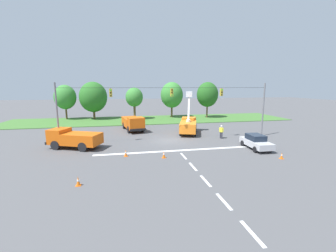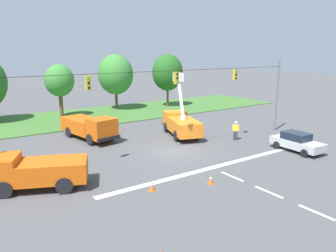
% 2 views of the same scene
% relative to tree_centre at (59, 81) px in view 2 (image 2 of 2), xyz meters
% --- Properties ---
extents(ground_plane, '(200.00, 200.00, 0.00)m').
position_rel_tree_centre_xyz_m(ground_plane, '(3.31, -19.27, -4.57)').
color(ground_plane, '#4C4C4F').
extents(grass_verge, '(56.00, 12.00, 0.10)m').
position_rel_tree_centre_xyz_m(grass_verge, '(3.31, -1.27, -4.52)').
color(grass_verge, '#3D6B2D').
rests_on(grass_verge, ground).
extents(lane_markings, '(17.60, 15.25, 0.01)m').
position_rel_tree_centre_xyz_m(lane_markings, '(3.31, -25.51, -4.57)').
color(lane_markings, silver).
rests_on(lane_markings, ground).
extents(signal_gantry, '(26.20, 0.33, 7.20)m').
position_rel_tree_centre_xyz_m(signal_gantry, '(3.32, -19.27, -0.14)').
color(signal_gantry, slate).
rests_on(signal_gantry, ground).
extents(tree_centre, '(3.51, 3.46, 6.56)m').
position_rel_tree_centre_xyz_m(tree_centre, '(0.00, 0.00, 0.00)').
color(tree_centre, brown).
rests_on(tree_centre, ground).
extents(tree_east, '(4.80, 5.10, 7.70)m').
position_rel_tree_centre_xyz_m(tree_east, '(8.15, 1.39, 0.36)').
color(tree_east, brown).
rests_on(tree_east, ground).
extents(tree_far_east, '(4.62, 4.13, 7.70)m').
position_rel_tree_centre_xyz_m(tree_far_east, '(15.57, -0.54, 0.47)').
color(tree_far_east, brown).
rests_on(tree_far_east, ground).
extents(utility_truck_bucket_lift, '(4.16, 6.71, 6.03)m').
position_rel_tree_centre_xyz_m(utility_truck_bucket_lift, '(6.94, -15.45, -3.27)').
color(utility_truck_bucket_lift, orange).
rests_on(utility_truck_bucket_lift, ground).
extents(utility_truck_support_near, '(6.21, 4.44, 2.12)m').
position_rel_tree_centre_xyz_m(utility_truck_support_near, '(-7.81, -20.76, -3.43)').
color(utility_truck_support_near, '#D6560F').
rests_on(utility_truck_support_near, ground).
extents(utility_truck_support_far, '(3.45, 7.01, 2.28)m').
position_rel_tree_centre_xyz_m(utility_truck_support_far, '(-0.90, -11.68, -3.36)').
color(utility_truck_support_far, '#D6560F').
rests_on(utility_truck_support_far, ground).
extents(sedan_silver, '(2.05, 4.36, 1.56)m').
position_rel_tree_centre_xyz_m(sedan_silver, '(11.80, -24.98, -3.78)').
color(sedan_silver, '#B7B7BC').
rests_on(sedan_silver, ground).
extents(road_worker, '(0.42, 0.56, 1.77)m').
position_rel_tree_centre_xyz_m(road_worker, '(10.17, -19.64, -3.57)').
color(road_worker, '#383842').
rests_on(road_worker, ground).
extents(traffic_cone_foreground_left, '(0.36, 0.36, 0.67)m').
position_rel_tree_centre_xyz_m(traffic_cone_foreground_left, '(1.31, -26.17, -4.24)').
color(traffic_cone_foreground_left, orange).
rests_on(traffic_cone_foreground_left, ground).
extents(traffic_cone_foreground_right, '(0.36, 0.36, 0.67)m').
position_rel_tree_centre_xyz_m(traffic_cone_foreground_right, '(-2.25, -24.96, -4.24)').
color(traffic_cone_foreground_right, orange).
rests_on(traffic_cone_foreground_right, ground).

